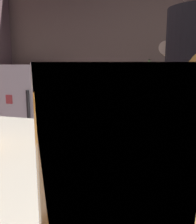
% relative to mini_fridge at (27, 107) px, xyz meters
% --- Properties ---
extents(wall_back, '(5.20, 0.10, 2.70)m').
position_rel_mini_fridge_xyz_m(wall_back, '(2.05, 0.45, 0.75)').
color(wall_back, brown).
rests_on(wall_back, ground).
extents(back_shelf, '(0.81, 0.36, 1.06)m').
position_rel_mini_fridge_xyz_m(back_shelf, '(2.01, 0.17, -0.08)').
color(back_shelf, '#383041').
rests_on(back_shelf, ground).
extents(mini_fridge, '(0.59, 0.58, 1.21)m').
position_rel_mini_fridge_xyz_m(mini_fridge, '(0.00, 0.00, 0.00)').
color(mini_fridge, white).
rests_on(mini_fridge, ground).
extents(bartender, '(0.42, 0.51, 1.73)m').
position_rel_mini_fridge_xyz_m(bartender, '(2.13, -1.52, 0.40)').
color(bartender, '#2C2F34').
rests_on(bartender, ground).
extents(mixing_bowl, '(0.22, 0.22, 0.06)m').
position_rel_mini_fridge_xyz_m(mixing_bowl, '(2.10, -1.08, 0.31)').
color(mixing_bowl, teal).
rests_on(mixing_bowl, prep_counter).
extents(pint_glass_near, '(0.08, 0.08, 0.13)m').
position_rel_mini_fridge_xyz_m(pint_glass_near, '(1.99, -2.94, 0.53)').
color(pint_glass_near, '#B0611D').
rests_on(pint_glass_near, bar_counter).
extents(bottle_vinegar, '(0.06, 0.06, 0.17)m').
position_rel_mini_fridge_xyz_m(bottle_vinegar, '(1.86, 0.17, 0.52)').
color(bottle_vinegar, black).
rests_on(bottle_vinegar, back_shelf).
extents(bottle_hot_sauce, '(0.06, 0.06, 0.23)m').
position_rel_mini_fridge_xyz_m(bottle_hot_sauce, '(2.03, 0.13, 0.54)').
color(bottle_hot_sauce, '#C9C27B').
rests_on(bottle_hot_sauce, back_shelf).
extents(bottle_olive_oil, '(0.05, 0.05, 0.22)m').
position_rel_mini_fridge_xyz_m(bottle_olive_oil, '(1.70, 0.15, 0.54)').
color(bottle_olive_oil, '#548035').
rests_on(bottle_olive_oil, back_shelf).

